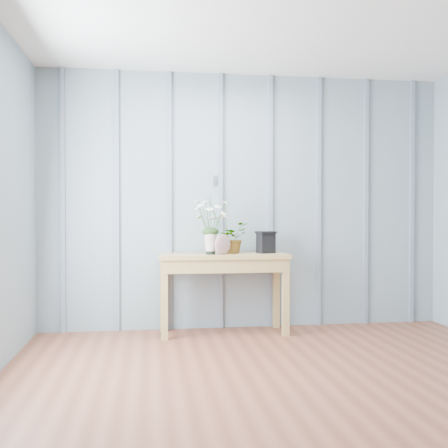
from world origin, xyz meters
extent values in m
plane|color=brown|center=(0.00, 0.00, 0.00)|extent=(4.50, 4.50, 0.00)
cube|color=#8499A2|center=(0.00, 2.25, 1.25)|extent=(4.00, 0.01, 2.50)
cube|color=silver|center=(-0.31, 2.23, 1.45)|extent=(0.03, 0.01, 0.10)
cube|color=gray|center=(-1.75, 2.23, 1.25)|extent=(0.04, 0.03, 2.50)
cube|color=gray|center=(-1.25, 2.23, 1.25)|extent=(0.04, 0.03, 2.50)
cube|color=gray|center=(-0.75, 2.23, 1.25)|extent=(0.04, 0.03, 2.50)
cube|color=gray|center=(-0.25, 2.23, 1.25)|extent=(0.04, 0.03, 2.50)
cube|color=gray|center=(0.25, 2.23, 1.25)|extent=(0.04, 0.03, 2.50)
cube|color=gray|center=(0.75, 2.23, 1.25)|extent=(0.04, 0.03, 2.50)
cube|color=gray|center=(1.25, 2.23, 1.25)|extent=(0.04, 0.03, 2.50)
cube|color=gray|center=(1.75, 2.23, 1.25)|extent=(0.04, 0.03, 2.50)
cube|color=#A98A4B|center=(-0.26, 1.99, 0.73)|extent=(1.20, 0.45, 0.04)
cube|color=#A98A4B|center=(-0.26, 1.99, 0.65)|extent=(1.13, 0.42, 0.12)
cube|color=#A98A4B|center=(-0.81, 1.81, 0.35)|extent=(0.06, 0.06, 0.71)
cube|color=#A98A4B|center=(0.30, 1.81, 0.35)|extent=(0.06, 0.06, 0.71)
cube|color=#A98A4B|center=(-0.81, 2.17, 0.35)|extent=(0.06, 0.06, 0.71)
cube|color=#A98A4B|center=(0.30, 2.17, 0.35)|extent=(0.06, 0.06, 0.71)
cylinder|color=black|center=(-0.39, 1.93, 0.78)|extent=(0.09, 0.09, 0.05)
cone|color=beige|center=(-0.39, 1.93, 0.86)|extent=(0.16, 0.16, 0.20)
ellipsoid|color=#1D3C17|center=(-0.39, 1.93, 0.96)|extent=(0.16, 0.13, 0.08)
imported|color=#1D3C17|center=(-0.15, 2.06, 0.90)|extent=(0.35, 0.34, 0.29)
ellipsoid|color=#814059|center=(-0.28, 1.90, 0.84)|extent=(0.19, 0.15, 0.19)
cube|color=black|center=(0.16, 2.02, 0.84)|extent=(0.18, 0.16, 0.19)
cube|color=black|center=(0.16, 2.02, 0.95)|extent=(0.20, 0.18, 0.02)
camera|label=1|loc=(-0.94, -2.86, 1.12)|focal=42.00mm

